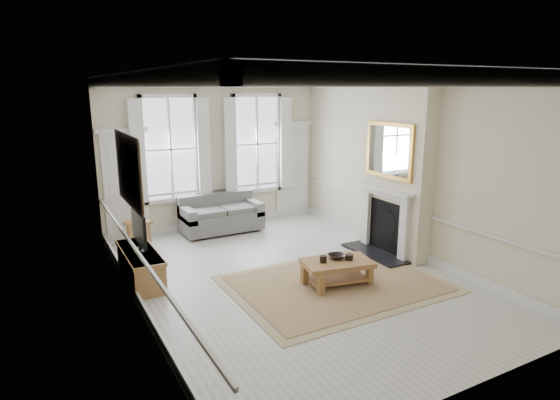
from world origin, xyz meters
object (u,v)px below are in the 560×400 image
tv_stand (140,266)px  sofa (220,216)px  side_table (138,226)px  coffee_table (337,265)px

tv_stand → sofa: bearing=42.2°
side_table → tv_stand: (-0.37, -1.87, -0.15)m
sofa → coffee_table: sofa is taller
sofa → side_table: bearing=-175.1°
coffee_table → tv_stand: 3.31m
sofa → tv_stand: 3.03m
sofa → coffee_table: (0.60, -3.74, -0.01)m
side_table → tv_stand: 1.91m
tv_stand → coffee_table: bearing=-30.9°
coffee_table → tv_stand: tv_stand is taller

